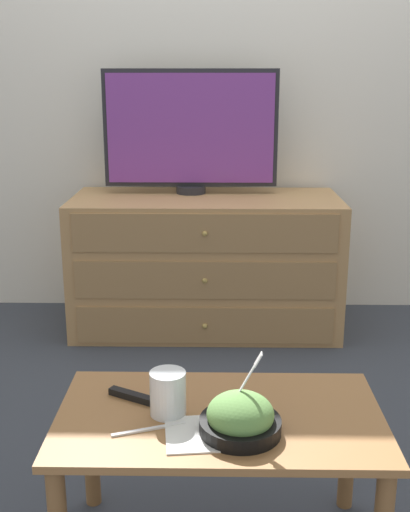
# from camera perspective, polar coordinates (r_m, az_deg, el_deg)

# --- Properties ---
(ground_plane) EXTENTS (12.00, 12.00, 0.00)m
(ground_plane) POSITION_cam_1_polar(r_m,az_deg,el_deg) (3.52, 2.00, -4.28)
(ground_plane) COLOR #383D47
(wall_back) EXTENTS (12.00, 0.05, 2.60)m
(wall_back) POSITION_cam_1_polar(r_m,az_deg,el_deg) (3.33, 2.22, 17.36)
(wall_back) COLOR white
(wall_back) RESTS_ON ground_plane
(dresser) EXTENTS (1.27, 0.57, 0.65)m
(dresser) POSITION_cam_1_polar(r_m,az_deg,el_deg) (3.13, 0.07, -0.62)
(dresser) COLOR tan
(dresser) RESTS_ON ground_plane
(tv) EXTENTS (0.83, 0.14, 0.59)m
(tv) POSITION_cam_1_polar(r_m,az_deg,el_deg) (3.12, -1.29, 11.10)
(tv) COLOR #232328
(tv) RESTS_ON dresser
(coffee_table) EXTENTS (0.81, 0.46, 0.40)m
(coffee_table) POSITION_cam_1_polar(r_m,az_deg,el_deg) (1.67, 1.31, -15.87)
(coffee_table) COLOR #9E6B3D
(coffee_table) RESTS_ON ground_plane
(takeout_bowl) EXTENTS (0.19, 0.19, 0.19)m
(takeout_bowl) POSITION_cam_1_polar(r_m,az_deg,el_deg) (1.54, 3.16, -14.20)
(takeout_bowl) COLOR black
(takeout_bowl) RESTS_ON coffee_table
(drink_cup) EXTENTS (0.09, 0.09, 0.11)m
(drink_cup) POSITION_cam_1_polar(r_m,az_deg,el_deg) (1.62, -3.31, -12.30)
(drink_cup) COLOR beige
(drink_cup) RESTS_ON coffee_table
(napkin) EXTENTS (0.18, 0.18, 0.00)m
(napkin) POSITION_cam_1_polar(r_m,az_deg,el_deg) (1.55, -0.46, -15.51)
(napkin) COLOR white
(napkin) RESTS_ON coffee_table
(knife) EXTENTS (0.17, 0.07, 0.01)m
(knife) POSITION_cam_1_polar(r_m,az_deg,el_deg) (1.58, -5.01, -15.08)
(knife) COLOR white
(knife) RESTS_ON coffee_table
(remote_control) EXTENTS (0.13, 0.08, 0.02)m
(remote_control) POSITION_cam_1_polar(r_m,az_deg,el_deg) (1.71, -6.51, -12.25)
(remote_control) COLOR black
(remote_control) RESTS_ON coffee_table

